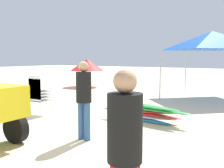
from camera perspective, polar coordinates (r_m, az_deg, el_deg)
ground at (r=5.87m, az=-20.80°, el=-11.61°), size 80.00×80.00×0.00m
stacked_plastic_chairs at (r=7.97m, az=-15.98°, el=-1.78°), size 0.48×0.48×1.20m
surfboard_pile at (r=7.10m, az=7.05°, el=-6.19°), size 2.47×0.80×0.48m
lifeguard_near_left at (r=5.39m, az=-6.23°, el=-2.50°), size 0.32×0.32×1.64m
lifeguard_near_center at (r=2.39m, az=2.83°, el=-13.53°), size 0.32×0.32×1.62m
popup_canopy at (r=11.69m, az=21.15°, el=8.94°), size 3.24×3.24×2.83m
beach_umbrella_left at (r=15.46m, az=-5.54°, el=4.25°), size 1.98×1.98×1.65m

